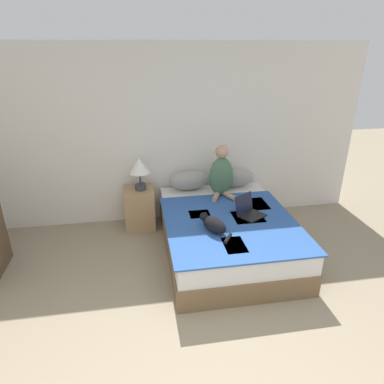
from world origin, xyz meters
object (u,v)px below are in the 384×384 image
Objects in this scene: pillow_far at (234,177)px; laptop_open at (249,211)px; cat_tabby at (214,224)px; nightstand at (140,208)px; pillow_near at (189,180)px; person_sitting at (221,174)px; bed at (226,233)px; table_lamp at (139,168)px.

laptop_open is at bearing -94.47° from pillow_far.
cat_tabby reaches higher than nightstand.
pillow_near is at bearing -23.39° from cat_tabby.
person_sitting reaches higher than cat_tabby.
pillow_far is 1.13× the size of cat_tabby.
pillow_near is 0.80× the size of person_sitting.
laptop_open is (-0.07, -0.94, -0.09)m from pillow_far.
pillow_near is 1.13× the size of cat_tabby.
nightstand reaches higher than bed.
cat_tabby is at bearing -108.46° from person_sitting.
pillow_far is 0.95m from laptop_open.
laptop_open is at bearing -33.69° from nightstand.
table_lamp reaches higher than pillow_near.
cat_tabby is (-0.26, -0.37, 0.36)m from bed.
pillow_far is 1.39m from cat_tabby.
pillow_near is 1.26m from cat_tabby.
cat_tabby is (-0.60, -1.25, -0.05)m from pillow_far.
pillow_near is 0.69m from pillow_far.
pillow_near is 1.43× the size of laptop_open.
nightstand is at bearing -178.36° from pillow_far.
laptop_open is at bearing -11.04° from bed.
bed is 1.04m from pillow_far.
person_sitting is (-0.28, -0.29, 0.18)m from pillow_far.
bed is 5.17× the size of laptop_open.
person_sitting is (0.41, -0.29, 0.18)m from pillow_near.
pillow_near is 1.13m from laptop_open.
pillow_near is at bearing 180.00° from pillow_far.
person_sitting is 1.42× the size of cat_tabby.
cat_tabby is at bearing -115.61° from pillow_far.
pillow_far is (0.34, 0.89, 0.41)m from bed.
person_sitting is 1.14m from table_lamp.
table_lamp is (-1.11, 0.22, 0.08)m from person_sitting.
cat_tabby is 1.11× the size of table_lamp.
person_sitting reaches higher than nightstand.
laptop_open is 0.67× the size of nightstand.
cat_tabby is at bearing -56.49° from table_lamp.
pillow_far is 0.80× the size of person_sitting.
nightstand is 0.63m from table_lamp.
pillow_near is 1.00× the size of pillow_far.
bed is 0.43m from laptop_open.
pillow_far is at bearing 0.00° from pillow_near.
table_lamp is (-0.70, -0.06, 0.26)m from pillow_near.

